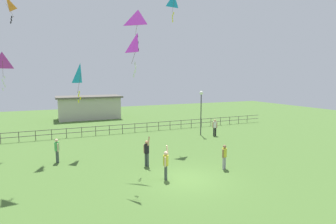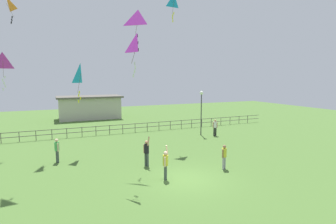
{
  "view_description": "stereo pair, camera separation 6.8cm",
  "coord_description": "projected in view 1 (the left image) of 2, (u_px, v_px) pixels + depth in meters",
  "views": [
    {
      "loc": [
        -6.86,
        -12.88,
        5.74
      ],
      "look_at": [
        1.2,
        5.44,
        3.18
      ],
      "focal_mm": 28.33,
      "sensor_mm": 36.0,
      "label": 1
    },
    {
      "loc": [
        -6.8,
        -12.91,
        5.74
      ],
      "look_at": [
        1.2,
        5.44,
        3.18
      ],
      "focal_mm": 28.33,
      "sensor_mm": 36.0,
      "label": 2
    }
  ],
  "objects": [
    {
      "name": "person_2",
      "position": [
        215.0,
        126.0,
        26.42
      ],
      "size": [
        0.47,
        0.31,
        1.66
      ],
      "color": "black",
      "rests_on": "ground_plane"
    },
    {
      "name": "kite_1",
      "position": [
        6.0,
        4.0,
        21.34
      ],
      "size": [
        0.99,
        1.29,
        2.05
      ],
      "color": "orange"
    },
    {
      "name": "kite_5",
      "position": [
        81.0,
        74.0,
        19.35
      ],
      "size": [
        0.84,
        0.84,
        2.89
      ],
      "color": "#198CD1"
    },
    {
      "name": "kite_6",
      "position": [
        137.0,
        45.0,
        14.59
      ],
      "size": [
        0.81,
        0.9,
        2.4
      ],
      "color": "#B22DB2"
    },
    {
      "name": "person_1",
      "position": [
        57.0,
        149.0,
        18.01
      ],
      "size": [
        0.31,
        0.48,
        1.66
      ],
      "color": "#3F4C47",
      "rests_on": "ground_plane"
    },
    {
      "name": "waterfront_railing",
      "position": [
        122.0,
        127.0,
        27.67
      ],
      "size": [
        36.04,
        0.06,
        0.95
      ],
      "color": "#4C4742",
      "rests_on": "ground_plane"
    },
    {
      "name": "kite_0",
      "position": [
        3.0,
        62.0,
        18.95
      ],
      "size": [
        1.16,
        0.9,
        2.73
      ],
      "color": "#B22DB2"
    },
    {
      "name": "pavilion_building",
      "position": [
        89.0,
        107.0,
        37.75
      ],
      "size": [
        8.82,
        4.48,
        3.23
      ],
      "color": "#B7B2A3",
      "rests_on": "ground_plane"
    },
    {
      "name": "person_0",
      "position": [
        147.0,
        151.0,
        17.29
      ],
      "size": [
        0.34,
        0.54,
        2.02
      ],
      "color": "#3F4C47",
      "rests_on": "ground_plane"
    },
    {
      "name": "person_4",
      "position": [
        224.0,
        155.0,
        16.74
      ],
      "size": [
        0.44,
        0.29,
        1.57
      ],
      "color": "#99999E",
      "rests_on": "ground_plane"
    },
    {
      "name": "kite_7",
      "position": [
        138.0,
        20.0,
        17.25
      ],
      "size": [
        1.27,
        1.18,
        2.61
      ],
      "color": "#B22DB2"
    },
    {
      "name": "person_3",
      "position": [
        166.0,
        163.0,
        14.95
      ],
      "size": [
        0.4,
        0.44,
        1.95
      ],
      "color": "#3F4C47",
      "rests_on": "ground_plane"
    },
    {
      "name": "kite_3",
      "position": [
        174.0,
        1.0,
        22.11
      ],
      "size": [
        0.93,
        0.51,
        2.31
      ],
      "color": "#198CD1"
    },
    {
      "name": "ground_plane",
      "position": [
        187.0,
        179.0,
        15.16
      ],
      "size": [
        80.0,
        80.0,
        0.0
      ],
      "primitive_type": "plane",
      "color": "#476B2D"
    },
    {
      "name": "lamppost",
      "position": [
        201.0,
        103.0,
        26.47
      ],
      "size": [
        0.36,
        0.36,
        4.47
      ],
      "color": "#38383D",
      "rests_on": "ground_plane"
    }
  ]
}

